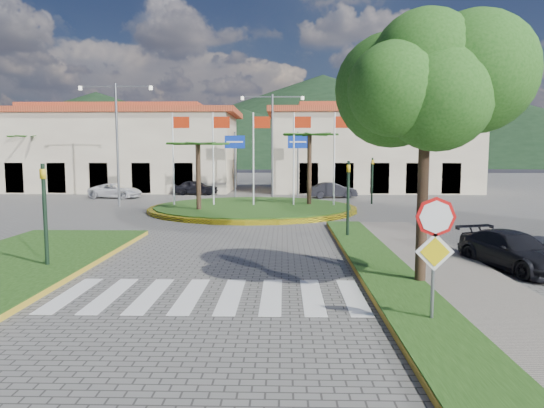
{
  "coord_description": "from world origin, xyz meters",
  "views": [
    {
      "loc": [
        1.9,
        -7.6,
        3.5
      ],
      "look_at": [
        1.51,
        8.0,
        1.86
      ],
      "focal_mm": 32.0,
      "sensor_mm": 36.0,
      "label": 1
    }
  ],
  "objects_px": {
    "roundabout_island": "(253,208)",
    "white_van": "(116,191)",
    "deciduous_tree": "(426,87)",
    "stop_sign": "(435,240)",
    "car_side_right": "(513,251)",
    "car_dark_a": "(196,187)",
    "car_dark_b": "(333,190)"
  },
  "relations": [
    {
      "from": "white_van",
      "to": "car_side_right",
      "type": "distance_m",
      "value": 30.59
    },
    {
      "from": "stop_sign",
      "to": "car_dark_a",
      "type": "relative_size",
      "value": 0.72
    },
    {
      "from": "deciduous_tree",
      "to": "white_van",
      "type": "bearing_deg",
      "value": 123.94
    },
    {
      "from": "white_van",
      "to": "deciduous_tree",
      "type": "bearing_deg",
      "value": -134.22
    },
    {
      "from": "roundabout_island",
      "to": "white_van",
      "type": "relative_size",
      "value": 3.1
    },
    {
      "from": "deciduous_tree",
      "to": "white_van",
      "type": "xyz_separation_m",
      "value": [
        -16.82,
        25.0,
        -4.61
      ]
    },
    {
      "from": "deciduous_tree",
      "to": "car_side_right",
      "type": "xyz_separation_m",
      "value": [
        3.34,
        2.0,
        -4.61
      ]
    },
    {
      "from": "car_dark_b",
      "to": "car_side_right",
      "type": "height_order",
      "value": "car_dark_b"
    },
    {
      "from": "deciduous_tree",
      "to": "white_van",
      "type": "distance_m",
      "value": 30.48
    },
    {
      "from": "white_van",
      "to": "car_dark_a",
      "type": "bearing_deg",
      "value": -48.48
    },
    {
      "from": "roundabout_island",
      "to": "white_van",
      "type": "xyz_separation_m",
      "value": [
        -11.33,
        8.0,
        0.4
      ]
    },
    {
      "from": "car_dark_b",
      "to": "stop_sign",
      "type": "bearing_deg",
      "value": 172.1
    },
    {
      "from": "deciduous_tree",
      "to": "car_dark_a",
      "type": "xyz_separation_m",
      "value": [
        -11.06,
        28.28,
        -4.55
      ]
    },
    {
      "from": "roundabout_island",
      "to": "deciduous_tree",
      "type": "distance_m",
      "value": 18.55
    },
    {
      "from": "stop_sign",
      "to": "car_dark_a",
      "type": "bearing_deg",
      "value": 108.47
    },
    {
      "from": "stop_sign",
      "to": "car_side_right",
      "type": "bearing_deg",
      "value": 51.94
    },
    {
      "from": "stop_sign",
      "to": "white_van",
      "type": "height_order",
      "value": "stop_sign"
    },
    {
      "from": "car_dark_a",
      "to": "car_side_right",
      "type": "bearing_deg",
      "value": -150.59
    },
    {
      "from": "car_side_right",
      "to": "deciduous_tree",
      "type": "bearing_deg",
      "value": -165.02
    },
    {
      "from": "white_van",
      "to": "car_dark_b",
      "type": "height_order",
      "value": "car_dark_b"
    },
    {
      "from": "white_van",
      "to": "car_side_right",
      "type": "xyz_separation_m",
      "value": [
        20.17,
        -23.0,
        -0.0
      ]
    },
    {
      "from": "white_van",
      "to": "car_dark_a",
      "type": "xyz_separation_m",
      "value": [
        5.76,
        3.28,
        0.06
      ]
    },
    {
      "from": "car_dark_b",
      "to": "car_dark_a",
      "type": "bearing_deg",
      "value": 70.11
    },
    {
      "from": "roundabout_island",
      "to": "car_dark_b",
      "type": "bearing_deg",
      "value": 55.96
    },
    {
      "from": "roundabout_island",
      "to": "stop_sign",
      "type": "distance_m",
      "value": 20.69
    },
    {
      "from": "deciduous_tree",
      "to": "car_dark_b",
      "type": "xyz_separation_m",
      "value": [
        0.26,
        25.52,
        -4.56
      ]
    },
    {
      "from": "car_dark_a",
      "to": "roundabout_island",
      "type": "bearing_deg",
      "value": -153.07
    },
    {
      "from": "car_dark_b",
      "to": "white_van",
      "type": "bearing_deg",
      "value": 85.57
    },
    {
      "from": "car_dark_a",
      "to": "car_dark_b",
      "type": "distance_m",
      "value": 11.65
    },
    {
      "from": "car_side_right",
      "to": "white_van",
      "type": "bearing_deg",
      "value": 115.34
    },
    {
      "from": "stop_sign",
      "to": "deciduous_tree",
      "type": "bearing_deg",
      "value": 78.82
    },
    {
      "from": "roundabout_island",
      "to": "car_side_right",
      "type": "height_order",
      "value": "roundabout_island"
    }
  ]
}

